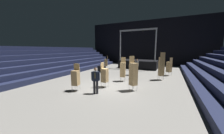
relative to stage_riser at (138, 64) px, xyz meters
The scene contains 15 objects.
ground_plane 10.07m from the stage_riser, 90.00° to the right, with size 22.00×30.00×0.10m, color slate.
arena_end_wall 5.97m from the stage_riser, 90.00° to the left, with size 22.00×0.30×8.00m, color black.
bleacher_bank_left 12.36m from the stage_riser, 132.81° to the right, with size 5.25×24.00×3.15m.
stage_riser is the anchor object (origin of this frame).
man_with_tie 11.76m from the stage_riser, 89.55° to the right, with size 0.57×0.34×1.72m.
chair_stack_front_left 5.73m from the stage_riser, 42.20° to the right, with size 0.61×0.61×1.96m.
chair_stack_front_right 7.19m from the stage_riser, 59.84° to the right, with size 0.57×0.57×2.56m.
chair_stack_mid_left 8.18m from the stage_riser, 86.01° to the right, with size 0.52×0.52×2.14m.
chair_stack_mid_right 4.94m from the stage_riser, 145.01° to the right, with size 0.59×0.59×1.88m.
chair_stack_mid_centre 11.98m from the stage_riser, 96.88° to the right, with size 0.52×0.52×1.88m.
chair_stack_rear_left 10.39m from the stage_riser, 78.38° to the right, with size 0.61×0.61×2.39m.
chair_stack_rear_right 10.33m from the stage_riser, 90.35° to the right, with size 0.45×0.45×1.88m.
chair_stack_rear_centre 5.41m from the stage_riser, 84.00° to the right, with size 0.49×0.49×1.71m.
crew_worker_near_stage 4.47m from the stage_riser, 78.90° to the right, with size 0.37×0.56×1.75m.
equipment_road_case 6.17m from the stage_riser, 123.82° to the right, with size 0.90×0.60×0.74m, color black.
Camera 1 is at (4.27, -7.92, 2.85)m, focal length 19.20 mm.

